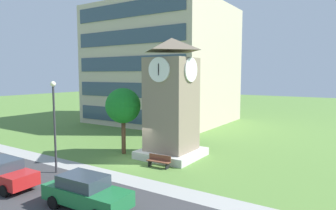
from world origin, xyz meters
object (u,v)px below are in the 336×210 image
object	(u,v)px
tree_by_building	(123,106)
parked_car_red	(4,173)
parked_car_green	(86,192)
street_lamp	(54,117)
park_bench	(159,161)
clock_tower	(172,105)

from	to	relation	value
tree_by_building	parked_car_red	world-z (taller)	tree_by_building
parked_car_red	parked_car_green	distance (m)	6.39
tree_by_building	parked_car_red	bearing A→B (deg)	-95.62
street_lamp	tree_by_building	size ratio (longest dim) A/B	1.12
street_lamp	park_bench	bearing A→B (deg)	42.72
clock_tower	parked_car_green	bearing A→B (deg)	-81.91
street_lamp	parked_car_red	size ratio (longest dim) A/B	1.40
street_lamp	tree_by_building	world-z (taller)	street_lamp
tree_by_building	parked_car_green	distance (m)	10.95
park_bench	parked_car_red	xyz separation A→B (m)	(-5.61, -8.15, 0.40)
park_bench	parked_car_red	world-z (taller)	parked_car_red
parked_car_green	tree_by_building	bearing A→B (deg)	121.07
clock_tower	tree_by_building	xyz separation A→B (m)	(-3.94, -1.36, -0.18)
park_bench	parked_car_green	bearing A→B (deg)	-84.29
clock_tower	park_bench	bearing A→B (deg)	-75.80
street_lamp	parked_car_green	bearing A→B (deg)	-24.18
park_bench	tree_by_building	xyz separation A→B (m)	(-4.66, 1.49, 3.60)
clock_tower	street_lamp	world-z (taller)	clock_tower
clock_tower	parked_car_red	xyz separation A→B (m)	(-4.89, -11.00, -3.38)
parked_car_green	parked_car_red	bearing A→B (deg)	-173.99
clock_tower	park_bench	size ratio (longest dim) A/B	5.22
parked_car_red	parked_car_green	size ratio (longest dim) A/B	0.94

